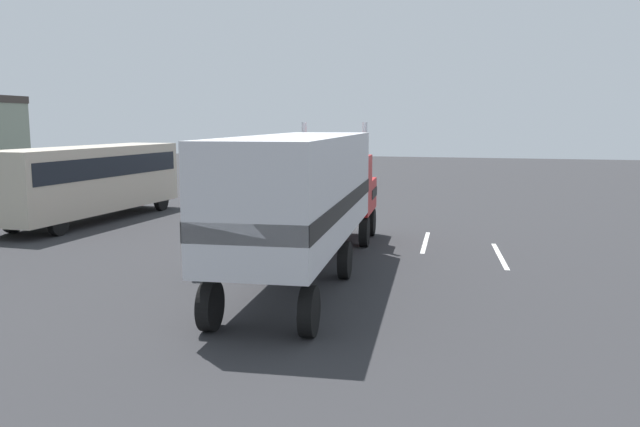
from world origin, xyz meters
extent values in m
plane|color=#2D2D30|center=(0.00, 0.00, 0.00)|extent=(120.00, 120.00, 0.00)
cube|color=silver|center=(0.62, -3.50, 0.01)|extent=(4.40, 0.42, 0.01)
cube|color=silver|center=(-1.24, -6.22, 0.01)|extent=(4.39, 0.61, 0.01)
cube|color=#B21919|center=(1.12, -0.16, 1.70)|extent=(2.01, 2.64, 1.20)
cube|color=#B21919|center=(-0.48, -0.30, 2.20)|extent=(1.61, 2.61, 2.20)
cube|color=silver|center=(2.05, -0.08, 1.70)|extent=(0.26, 2.10, 1.08)
cube|color=black|center=(1.12, -0.16, 1.76)|extent=(2.01, 2.68, 0.36)
cylinder|color=silver|center=(-1.12, 0.75, 2.80)|extent=(0.18, 0.18, 3.40)
cylinder|color=silver|center=(-0.93, -1.44, 2.80)|extent=(0.18, 0.18, 3.40)
cube|color=silver|center=(-6.81, -0.84, 2.75)|extent=(10.68, 3.49, 2.80)
cube|color=black|center=(-6.81, -0.84, 2.33)|extent=(10.69, 3.53, 0.44)
cylinder|color=silver|center=(-0.17, 1.03, 0.95)|extent=(1.35, 0.75, 0.64)
cylinder|color=black|center=(1.32, 0.96, 0.55)|extent=(1.12, 0.39, 1.10)
cylinder|color=black|center=(1.51, -1.23, 0.55)|extent=(1.12, 0.39, 1.10)
cylinder|color=black|center=(-0.97, 0.76, 0.55)|extent=(1.12, 0.39, 1.10)
cylinder|color=black|center=(-0.78, -1.43, 0.55)|extent=(1.12, 0.39, 1.10)
cylinder|color=black|center=(-5.90, 0.34, 0.55)|extent=(1.12, 0.39, 1.10)
cylinder|color=black|center=(-5.72, -1.85, 0.55)|extent=(1.12, 0.39, 1.10)
cylinder|color=black|center=(-11.13, -0.11, 0.55)|extent=(1.12, 0.39, 1.10)
cylinder|color=black|center=(-10.95, -2.30, 0.55)|extent=(1.12, 0.39, 1.10)
cylinder|color=#2D3347|center=(-6.82, 2.34, 0.41)|extent=(0.18, 0.18, 0.82)
cylinder|color=#2D3347|center=(-6.96, 2.29, 0.41)|extent=(0.18, 0.18, 0.82)
cylinder|color=gray|center=(-6.89, 2.32, 1.11)|extent=(0.34, 0.34, 0.58)
sphere|color=tan|center=(-6.89, 2.32, 1.51)|extent=(0.23, 0.23, 0.23)
cube|color=black|center=(-6.95, 2.51, 1.14)|extent=(0.30, 0.23, 0.36)
cube|color=#BFB29E|center=(1.91, 11.80, 1.95)|extent=(11.08, 2.90, 2.90)
cube|color=black|center=(1.91, 11.80, 2.53)|extent=(10.42, 2.92, 0.90)
cylinder|color=black|center=(6.04, 12.79, 0.50)|extent=(1.01, 0.31, 1.00)
cylinder|color=black|center=(5.97, 10.54, 0.50)|extent=(1.01, 0.31, 1.00)
cylinder|color=black|center=(-1.75, 13.04, 0.50)|extent=(1.01, 0.31, 1.00)
cylinder|color=black|center=(-1.83, 10.79, 0.50)|extent=(1.01, 0.31, 1.00)
camera|label=1|loc=(-23.74, -6.05, 4.54)|focal=36.53mm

